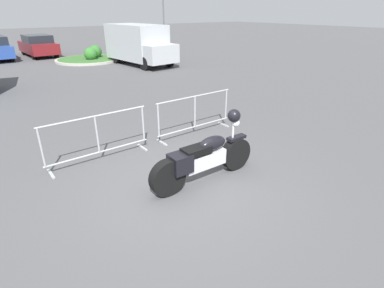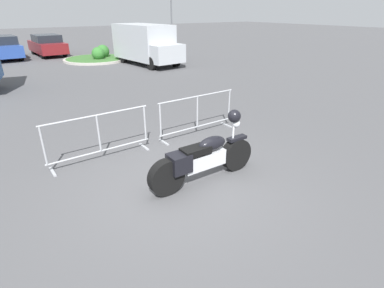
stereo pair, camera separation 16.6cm
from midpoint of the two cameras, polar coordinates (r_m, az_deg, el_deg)
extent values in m
plane|color=#4C4C4F|center=(5.87, -2.36, -8.02)|extent=(120.00, 120.00, 0.00)
cylinder|color=black|center=(6.38, 7.53, -1.84)|extent=(0.70, 0.20, 0.69)
cylinder|color=black|center=(5.48, -5.52, -6.42)|extent=(0.70, 0.20, 0.69)
cube|color=silver|center=(5.84, 1.53, -3.04)|extent=(0.91, 0.27, 0.30)
ellipsoid|color=black|center=(5.82, 3.09, 0.14)|extent=(0.61, 0.29, 0.28)
cube|color=black|center=(5.62, -0.02, -1.23)|extent=(0.57, 0.31, 0.13)
cube|color=black|center=(5.50, -3.14, -3.63)|extent=(0.39, 0.35, 0.35)
cube|color=black|center=(6.23, 7.71, 1.20)|extent=(0.44, 0.16, 0.07)
cylinder|color=silver|center=(6.10, 7.04, 2.24)|extent=(0.04, 0.04, 0.49)
sphere|color=silver|center=(6.07, 7.51, 4.01)|extent=(0.17, 0.17, 0.17)
sphere|color=black|center=(5.98, 7.21, 5.37)|extent=(0.26, 0.26, 0.26)
cylinder|color=#9EA0A5|center=(6.76, -18.75, 5.01)|extent=(2.38, 0.07, 0.04)
cylinder|color=#9EA0A5|center=(7.07, -17.84, -1.49)|extent=(2.38, 0.07, 0.04)
cylinder|color=#9EA0A5|center=(6.67, -27.42, -0.71)|extent=(0.04, 0.04, 0.85)
cylinder|color=#9EA0A5|center=(6.90, -18.28, 1.68)|extent=(0.04, 0.04, 0.85)
cylinder|color=#9EA0A5|center=(7.31, -9.93, 3.83)|extent=(0.04, 0.04, 0.85)
cube|color=#9EA0A5|center=(6.93, -25.90, -5.14)|extent=(0.07, 0.44, 0.03)
cube|color=#9EA0A5|center=(7.51, -10.07, -0.65)|extent=(0.07, 0.44, 0.03)
cylinder|color=#9EA0A5|center=(7.93, -0.04, 9.06)|extent=(2.38, 0.07, 0.04)
cylinder|color=#9EA0A5|center=(8.20, -0.03, 3.33)|extent=(2.38, 0.07, 0.04)
cylinder|color=#9EA0A5|center=(7.46, -7.04, 4.44)|extent=(0.04, 0.04, 0.85)
cylinder|color=#9EA0A5|center=(8.06, -0.03, 6.15)|extent=(0.04, 0.04, 0.85)
cylinder|color=#9EA0A5|center=(8.76, 5.96, 7.53)|extent=(0.04, 0.04, 0.85)
cube|color=#9EA0A5|center=(7.72, -6.37, 0.29)|extent=(0.07, 0.44, 0.03)
cube|color=#9EA0A5|center=(8.91, 5.46, 3.70)|extent=(0.07, 0.44, 0.03)
cube|color=#B2B7BC|center=(19.52, -10.81, 18.55)|extent=(2.40, 4.28, 2.00)
cube|color=#B2B7BC|center=(17.51, -6.12, 16.66)|extent=(1.98, 1.08, 1.00)
cylinder|color=black|center=(18.40, -4.65, 15.57)|extent=(0.31, 0.74, 0.72)
cylinder|color=black|center=(17.43, -9.15, 14.86)|extent=(0.31, 0.74, 0.72)
cylinder|color=black|center=(21.08, -10.42, 16.38)|extent=(0.31, 0.74, 0.72)
cylinder|color=black|center=(20.24, -14.56, 15.70)|extent=(0.31, 0.74, 0.72)
cylinder|color=black|center=(26.30, -32.51, 14.59)|extent=(0.26, 0.68, 0.67)
cylinder|color=black|center=(23.48, -31.38, 14.08)|extent=(0.26, 0.68, 0.67)
cube|color=maroon|center=(25.25, -27.40, 16.03)|extent=(1.97, 4.41, 0.71)
cube|color=#1E232B|center=(25.05, -27.58, 17.36)|extent=(1.73, 2.29, 0.50)
cylinder|color=black|center=(26.48, -29.60, 15.22)|extent=(0.25, 0.65, 0.64)
cylinder|color=black|center=(26.79, -26.44, 15.90)|extent=(0.25, 0.65, 0.64)
cylinder|color=black|center=(23.78, -28.19, 14.79)|extent=(0.25, 0.65, 0.64)
cylinder|color=black|center=(24.13, -24.70, 15.52)|extent=(0.25, 0.65, 0.64)
cylinder|color=#262838|center=(22.80, -8.69, 17.23)|extent=(0.25, 0.25, 0.85)
cylinder|color=maroon|center=(22.72, -8.81, 19.07)|extent=(0.36, 0.36, 0.62)
sphere|color=tan|center=(22.69, -8.88, 20.12)|extent=(0.22, 0.22, 0.22)
cylinder|color=#ADA89E|center=(21.75, -19.29, 14.92)|extent=(4.20, 4.20, 0.14)
cylinder|color=#38662D|center=(21.73, -19.32, 15.13)|extent=(3.86, 3.86, 0.02)
sphere|color=#33702D|center=(21.24, -18.99, 15.91)|extent=(0.82, 0.82, 0.82)
sphere|color=#33702D|center=(22.15, -18.18, 16.36)|extent=(0.86, 0.86, 0.86)
cylinder|color=#595B60|center=(27.41, -5.64, 23.41)|extent=(0.12, 0.12, 5.50)
camera|label=1|loc=(0.08, -90.79, -0.36)|focal=28.00mm
camera|label=2|loc=(0.08, 89.21, 0.36)|focal=28.00mm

